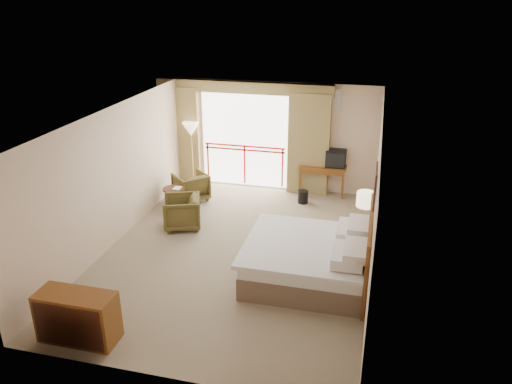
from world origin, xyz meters
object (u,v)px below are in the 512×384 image
(side_table, at_px, (174,195))
(floor_lamp, at_px, (191,132))
(table_lamp, at_px, (366,200))
(tv, at_px, (336,158))
(dresser, at_px, (77,317))
(armchair_near, at_px, (183,227))
(armchair_far, at_px, (192,199))
(bed, at_px, (311,259))
(nightstand, at_px, (362,236))
(wastebasket, at_px, (303,197))
(desk, at_px, (323,171))

(side_table, distance_m, floor_lamp, 1.92)
(table_lamp, height_order, tv, table_lamp)
(tv, xyz_separation_m, dresser, (-3.05, -6.42, -0.57))
(armchair_near, bearing_deg, side_table, -167.31)
(armchair_near, bearing_deg, tv, 111.06)
(table_lamp, distance_m, side_table, 4.40)
(armchair_near, bearing_deg, dresser, -21.22)
(armchair_far, height_order, floor_lamp, floor_lamp)
(bed, distance_m, side_table, 4.05)
(tv, xyz_separation_m, side_table, (-3.47, -1.83, -0.58))
(side_table, height_order, dresser, dresser)
(nightstand, distance_m, table_lamp, 0.75)
(floor_lamp, bearing_deg, armchair_near, -74.93)
(nightstand, relative_size, wastebasket, 1.78)
(tv, relative_size, floor_lamp, 0.28)
(armchair_near, bearing_deg, bed, 45.29)
(bed, relative_size, armchair_far, 2.88)
(table_lamp, distance_m, tv, 2.72)
(tv, height_order, side_table, tv)
(bed, bearing_deg, side_table, 148.35)
(nightstand, bearing_deg, armchair_far, 158.85)
(wastebasket, relative_size, dresser, 0.27)
(armchair_far, relative_size, floor_lamp, 0.44)
(nightstand, xyz_separation_m, desk, (-1.11, 2.70, 0.31))
(tv, relative_size, armchair_far, 0.64)
(armchair_far, height_order, armchair_near, armchair_near)
(armchair_far, relative_size, side_table, 1.37)
(desk, xyz_separation_m, floor_lamp, (-3.31, -0.30, 0.86))
(desk, height_order, tv, tv)
(wastebasket, bearing_deg, armchair_far, -170.28)
(armchair_near, distance_m, dresser, 3.84)
(bed, relative_size, dresser, 1.86)
(desk, height_order, armchair_far, desk)
(table_lamp, bearing_deg, bed, -121.68)
(side_table, relative_size, floor_lamp, 0.32)
(desk, bearing_deg, nightstand, -69.20)
(tv, distance_m, armchair_near, 4.06)
(desk, relative_size, armchair_near, 1.49)
(desk, bearing_deg, table_lamp, -68.82)
(nightstand, bearing_deg, desk, 111.15)
(nightstand, xyz_separation_m, side_table, (-4.28, 0.82, 0.10))
(wastebasket, distance_m, side_table, 3.03)
(table_lamp, bearing_deg, wastebasket, 127.73)
(wastebasket, bearing_deg, bed, -78.85)
(armchair_far, bearing_deg, armchair_near, 57.45)
(table_lamp, height_order, desk, table_lamp)
(floor_lamp, distance_m, dresser, 6.29)
(floor_lamp, bearing_deg, armchair_far, -72.56)
(table_lamp, distance_m, dresser, 5.47)
(nightstand, relative_size, armchair_near, 0.71)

